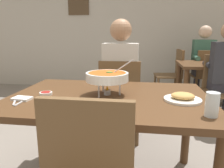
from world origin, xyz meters
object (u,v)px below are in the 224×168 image
object	(u,v)px
chair_bg_middle	(221,86)
sauce_dish	(46,93)
chair_diner_main	(120,96)
patron_bg_left	(203,58)
appetizer_plate	(183,98)
curry_bowl	(107,77)
dining_table_far	(213,72)
chair_bg_right	(173,72)
dining_table_main	(109,108)
rice_plate	(107,108)
chair_bg_left	(206,73)
drink_glass	(212,106)
diner_main	(121,74)

from	to	relation	value
chair_bg_middle	sauce_dish	bearing A→B (deg)	-138.55
chair_diner_main	patron_bg_left	size ratio (longest dim) A/B	0.69
appetizer_plate	patron_bg_left	size ratio (longest dim) A/B	0.18
curry_bowl	chair_bg_middle	distance (m)	1.93
dining_table_far	chair_bg_right	distance (m)	0.75
dining_table_main	patron_bg_left	xyz separation A→B (m)	(1.27, 2.53, 0.11)
curry_bowl	appetizer_plate	bearing A→B (deg)	-7.96
rice_plate	curry_bowl	bearing A→B (deg)	99.15
rice_plate	chair_bg_left	world-z (taller)	chair_bg_left
dining_table_far	chair_bg_left	bearing A→B (deg)	84.32
chair_diner_main	rice_plate	size ratio (longest dim) A/B	3.75
appetizer_plate	dining_table_main	bearing A→B (deg)	174.38
drink_glass	chair_bg_left	size ratio (longest dim) A/B	0.14
chair_bg_right	patron_bg_left	xyz separation A→B (m)	(0.51, 0.06, 0.24)
drink_glass	dining_table_far	size ratio (longest dim) A/B	0.13
curry_bowl	chair_bg_right	size ratio (longest dim) A/B	0.37
chair_diner_main	sauce_dish	bearing A→B (deg)	-118.90
chair_bg_middle	appetizer_plate	bearing A→B (deg)	-116.59
chair_diner_main	sauce_dish	size ratio (longest dim) A/B	10.00
patron_bg_left	rice_plate	bearing A→B (deg)	-113.37
chair_diner_main	curry_bowl	size ratio (longest dim) A/B	2.71
dining_table_far	chair_bg_left	world-z (taller)	chair_bg_left
rice_plate	patron_bg_left	distance (m)	3.11
chair_bg_middle	curry_bowl	bearing A→B (deg)	-131.45
chair_bg_middle	patron_bg_left	bearing A→B (deg)	88.39
drink_glass	chair_bg_right	bearing A→B (deg)	86.58
chair_diner_main	chair_bg_left	distance (m)	2.14
drink_glass	chair_bg_left	xyz separation A→B (m)	(0.72, 2.76, -0.28)
sauce_dish	diner_main	bearing A→B (deg)	62.05
curry_bowl	chair_bg_right	world-z (taller)	curry_bowl
chair_diner_main	patron_bg_left	xyz separation A→B (m)	(1.27, 1.77, 0.24)
diner_main	drink_glass	distance (m)	1.26
sauce_dish	chair_bg_middle	bearing A→B (deg)	41.45
dining_table_far	patron_bg_left	size ratio (longest dim) A/B	0.76
curry_bowl	dining_table_far	bearing A→B (deg)	56.12
diner_main	chair_bg_left	bearing A→B (deg)	51.29
appetizer_plate	drink_glass	distance (m)	0.28
chair_diner_main	rice_plate	world-z (taller)	chair_diner_main
diner_main	chair_bg_right	bearing A→B (deg)	65.59
diner_main	chair_bg_middle	xyz separation A→B (m)	(1.24, 0.65, -0.24)
chair_diner_main	dining_table_far	world-z (taller)	chair_diner_main
rice_plate	dining_table_main	bearing A→B (deg)	97.05
chair_diner_main	chair_bg_middle	distance (m)	1.42
chair_diner_main	chair_bg_middle	world-z (taller)	same
chair_diner_main	drink_glass	distance (m)	1.26
patron_bg_left	drink_glass	bearing A→B (deg)	-103.39
dining_table_main	drink_glass	size ratio (longest dim) A/B	10.67
sauce_dish	patron_bg_left	world-z (taller)	patron_bg_left
diner_main	rice_plate	world-z (taller)	diner_main
diner_main	curry_bowl	xyz separation A→B (m)	(-0.02, -0.78, 0.12)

